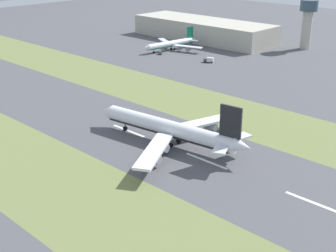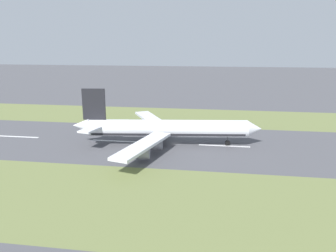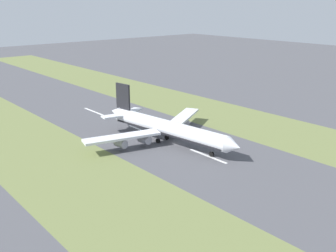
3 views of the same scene
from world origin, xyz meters
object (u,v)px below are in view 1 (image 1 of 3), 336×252
Objects in this scene: control_tower at (308,19)px; terminal_building at (203,30)px; airplane_main_jet at (172,130)px; airplane_parked_apron at (172,44)px; apron_car at (160,53)px; service_truck at (209,60)px.

terminal_building is at bearing 107.62° from control_tower.
control_tower reaches higher than airplane_main_jet.
control_tower is 94.95m from airplane_parked_apron.
apron_car is (103.30, 107.67, -5.02)m from airplane_main_jet.
airplane_main_jet is 14.81× the size of apron_car.
airplane_parked_apron is (-67.07, 65.18, -16.38)m from control_tower.
airplane_parked_apron is 7.42× the size of service_truck.
terminal_building is 78.45m from control_tower.
airplane_parked_apron is at bearing 14.50° from apron_car.
service_truck is (-54.47, -50.14, -5.71)m from terminal_building.
control_tower is at bearing -16.83° from service_truck.
airplane_parked_apron is 43.08m from service_truck.
airplane_main_jet is at bearing -133.81° from apron_car.
control_tower is at bearing -72.38° from terminal_building.
control_tower reaches higher than airplane_parked_apron.
control_tower is at bearing 14.04° from airplane_main_jet.
apron_car is at bearing 97.72° from service_truck.
service_truck is at bearing -82.28° from apron_car.
service_truck is (108.38, 70.15, -4.36)m from airplane_main_jet.
terminal_building is 17.97× the size of service_truck.
airplane_parked_apron reaches higher than service_truck.
control_tower is at bearing -44.18° from airplane_parked_apron.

